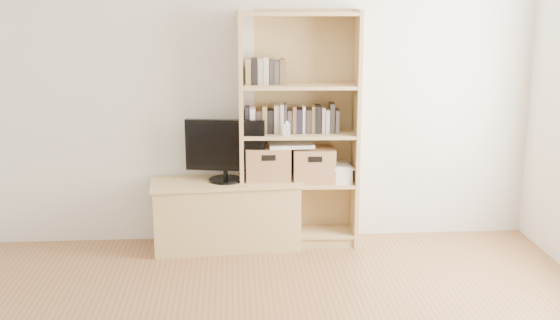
{
  "coord_description": "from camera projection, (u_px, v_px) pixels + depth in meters",
  "views": [
    {
      "loc": [
        -0.22,
        -3.13,
        2.02
      ],
      "look_at": [
        0.13,
        1.9,
        0.81
      ],
      "focal_mm": 45.0,
      "sensor_mm": 36.0,
      "label": 1
    }
  ],
  "objects": [
    {
      "name": "back_wall",
      "position": [
        259.0,
        83.0,
        5.64
      ],
      "size": [
        4.5,
        0.02,
        2.6
      ],
      "primitive_type": "cube",
      "color": "silver",
      "rests_on": "floor"
    },
    {
      "name": "tv_stand",
      "position": [
        226.0,
        215.0,
        5.66
      ],
      "size": [
        1.18,
        0.52,
        0.53
      ],
      "primitive_type": "cube",
      "rotation": [
        0.0,
        0.0,
        0.08
      ],
      "color": "tan",
      "rests_on": "floor"
    },
    {
      "name": "bookshelf",
      "position": [
        299.0,
        130.0,
        5.58
      ],
      "size": [
        0.96,
        0.37,
        1.89
      ],
      "primitive_type": "cube",
      "rotation": [
        0.0,
        0.0,
        -0.03
      ],
      "color": "tan",
      "rests_on": "floor"
    },
    {
      "name": "television",
      "position": [
        225.0,
        151.0,
        5.53
      ],
      "size": [
        0.63,
        0.15,
        0.49
      ],
      "primitive_type": "cube",
      "rotation": [
        0.0,
        0.0,
        -0.17
      ],
      "color": "black",
      "rests_on": "tv_stand"
    },
    {
      "name": "books_row_mid",
      "position": [
        299.0,
        119.0,
        5.58
      ],
      "size": [
        0.83,
        0.21,
        0.22
      ],
      "primitive_type": "cube",
      "rotation": [
        0.0,
        0.0,
        -0.07
      ],
      "color": "black",
      "rests_on": "bookshelf"
    },
    {
      "name": "books_row_upper",
      "position": [
        273.0,
        72.0,
        5.49
      ],
      "size": [
        0.35,
        0.13,
        0.18
      ],
      "primitive_type": "cube",
      "rotation": [
        0.0,
        0.0,
        -0.02
      ],
      "color": "black",
      "rests_on": "bookshelf"
    },
    {
      "name": "baby_monitor",
      "position": [
        287.0,
        130.0,
        5.47
      ],
      "size": [
        0.06,
        0.04,
        0.09
      ],
      "primitive_type": "cube",
      "rotation": [
        0.0,
        0.0,
        -0.22
      ],
      "color": "white",
      "rests_on": "bookshelf"
    },
    {
      "name": "basket_left",
      "position": [
        268.0,
        164.0,
        5.63
      ],
      "size": [
        0.36,
        0.29,
        0.29
      ],
      "primitive_type": "cube",
      "rotation": [
        0.0,
        0.0,
        0.01
      ],
      "color": "#936742",
      "rests_on": "bookshelf"
    },
    {
      "name": "basket_right",
      "position": [
        313.0,
        165.0,
        5.65
      ],
      "size": [
        0.33,
        0.28,
        0.27
      ],
      "primitive_type": "cube",
      "rotation": [
        0.0,
        0.0,
        -0.0
      ],
      "color": "#936742",
      "rests_on": "bookshelf"
    },
    {
      "name": "laptop",
      "position": [
        290.0,
        145.0,
        5.6
      ],
      "size": [
        0.37,
        0.27,
        0.03
      ],
      "primitive_type": "cube",
      "rotation": [
        0.0,
        0.0,
        0.06
      ],
      "color": "white",
      "rests_on": "basket_left"
    },
    {
      "name": "magazine_stack",
      "position": [
        339.0,
        174.0,
        5.67
      ],
      "size": [
        0.18,
        0.26,
        0.12
      ],
      "primitive_type": "cube",
      "rotation": [
        0.0,
        0.0,
        0.0
      ],
      "color": "beige",
      "rests_on": "bookshelf"
    }
  ]
}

